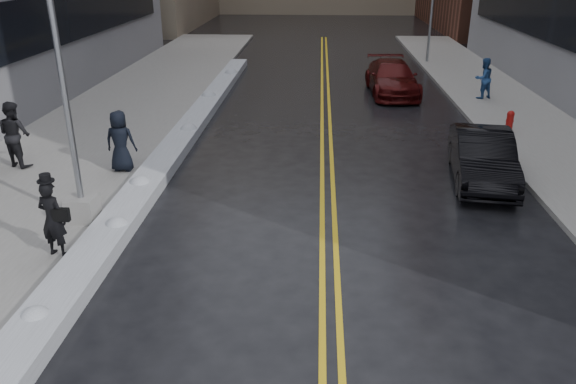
# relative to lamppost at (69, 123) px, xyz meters

# --- Properties ---
(ground) EXTENTS (160.00, 160.00, 0.00)m
(ground) POSITION_rel_lamppost_xyz_m (3.30, -2.00, -2.53)
(ground) COLOR black
(ground) RESTS_ON ground
(sidewalk_west) EXTENTS (5.50, 50.00, 0.15)m
(sidewalk_west) POSITION_rel_lamppost_xyz_m (-2.45, 8.00, -2.46)
(sidewalk_west) COLOR gray
(sidewalk_west) RESTS_ON ground
(sidewalk_east) EXTENTS (4.00, 50.00, 0.15)m
(sidewalk_east) POSITION_rel_lamppost_xyz_m (13.30, 8.00, -2.46)
(sidewalk_east) COLOR gray
(sidewalk_east) RESTS_ON ground
(lane_line_left) EXTENTS (0.12, 50.00, 0.01)m
(lane_line_left) POSITION_rel_lamppost_xyz_m (5.65, 8.00, -2.53)
(lane_line_left) COLOR gold
(lane_line_left) RESTS_ON ground
(lane_line_right) EXTENTS (0.12, 50.00, 0.01)m
(lane_line_right) POSITION_rel_lamppost_xyz_m (5.95, 8.00, -2.53)
(lane_line_right) COLOR gold
(lane_line_right) RESTS_ON ground
(snow_ridge) EXTENTS (0.90, 30.00, 0.34)m
(snow_ridge) POSITION_rel_lamppost_xyz_m (0.85, 6.00, -2.36)
(snow_ridge) COLOR silver
(snow_ridge) RESTS_ON ground
(lamppost) EXTENTS (0.65, 0.65, 7.62)m
(lamppost) POSITION_rel_lamppost_xyz_m (0.00, 0.00, 0.00)
(lamppost) COLOR gray
(lamppost) RESTS_ON sidewalk_west
(fire_hydrant) EXTENTS (0.26, 0.26, 0.73)m
(fire_hydrant) POSITION_rel_lamppost_xyz_m (12.30, 8.00, -1.98)
(fire_hydrant) COLOR maroon
(fire_hydrant) RESTS_ON sidewalk_east
(traffic_signal) EXTENTS (0.16, 0.20, 6.00)m
(traffic_signal) POSITION_rel_lamppost_xyz_m (11.80, 22.00, 0.87)
(traffic_signal) COLOR gray
(traffic_signal) RESTS_ON sidewalk_east
(pedestrian_fedora) EXTENTS (0.68, 0.52, 1.65)m
(pedestrian_fedora) POSITION_rel_lamppost_xyz_m (0.10, -1.64, -1.56)
(pedestrian_fedora) COLOR black
(pedestrian_fedora) RESTS_ON sidewalk_west
(pedestrian_b) EXTENTS (1.17, 1.07, 1.94)m
(pedestrian_b) POSITION_rel_lamppost_xyz_m (-3.36, 3.56, -1.41)
(pedestrian_b) COLOR black
(pedestrian_b) RESTS_ON sidewalk_west
(pedestrian_c) EXTENTS (0.89, 0.60, 1.78)m
(pedestrian_c) POSITION_rel_lamppost_xyz_m (-0.15, 3.32, -1.49)
(pedestrian_c) COLOR black
(pedestrian_c) RESTS_ON sidewalk_west
(pedestrian_east) EXTENTS (1.04, 0.95, 1.74)m
(pedestrian_east) POSITION_rel_lamppost_xyz_m (12.59, 12.91, -1.51)
(pedestrian_east) COLOR navy
(pedestrian_east) RESTS_ON sidewalk_east
(car_black) EXTENTS (2.06, 4.53, 1.44)m
(car_black) POSITION_rel_lamppost_xyz_m (10.13, 3.43, -1.81)
(car_black) COLOR black
(car_black) RESTS_ON ground
(car_maroon) EXTENTS (2.28, 5.15, 1.47)m
(car_maroon) POSITION_rel_lamppost_xyz_m (8.83, 14.14, -1.80)
(car_maroon) COLOR #400A0A
(car_maroon) RESTS_ON ground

